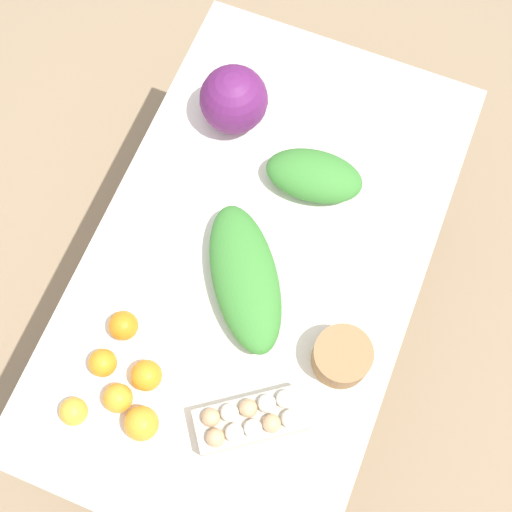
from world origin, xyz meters
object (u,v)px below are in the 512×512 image
Objects in this scene: greens_bunch_scallion at (314,176)px; orange_0 at (118,398)px; egg_carton at (251,420)px; paper_bag at (342,357)px; orange_4 at (103,363)px; orange_1 at (146,375)px; orange_3 at (123,326)px; cabbage_purple at (234,99)px; orange_5 at (142,424)px; orange_2 at (74,412)px; greens_bunch_chard at (244,277)px.

greens_bunch_scallion reaches higher than orange_0.
egg_carton is 0.64m from greens_bunch_scallion.
orange_4 is at bearing -66.84° from paper_bag.
orange_3 is (-0.09, -0.10, -0.00)m from orange_1.
orange_3 reaches higher than orange_4.
cabbage_purple is 0.86m from orange_5.
orange_2 is at bearing -78.06° from orange_5.
cabbage_purple is 0.30m from greens_bunch_scallion.
cabbage_purple reaches higher than greens_bunch_chard.
orange_3 is (-0.09, -0.37, -0.01)m from egg_carton.
orange_4 is (-0.06, -0.07, -0.00)m from orange_0.
paper_bag is (-0.22, 0.15, 0.00)m from egg_carton.
orange_1 is at bearing -160.73° from orange_5.
orange_5 is at bearing 19.27° from orange_1.
greens_bunch_scallion is (0.11, 0.27, -0.04)m from cabbage_purple.
greens_bunch_scallion is (-0.64, -0.08, 0.00)m from egg_carton.
cabbage_purple is 0.83m from egg_carton.
greens_bunch_scallion is 0.65× the size of greens_bunch_chard.
paper_bag is 1.94× the size of orange_3.
cabbage_purple is at bearing -173.66° from orange_1.
greens_bunch_chard is at bearing 143.96° from orange_4.
paper_bag is at bearing 123.30° from orange_2.
greens_bunch_chard is (0.44, 0.21, -0.04)m from cabbage_purple.
greens_bunch_chard is (-0.31, -0.15, 0.01)m from egg_carton.
orange_4 is (0.65, -0.30, -0.01)m from greens_bunch_scallion.
orange_2 is at bearing -51.30° from orange_0.
orange_5 is (0.85, 0.12, -0.05)m from cabbage_purple.
orange_5 is at bearing 168.14° from egg_carton.
orange_1 is at bearing 138.61° from orange_2.
orange_3 is at bearing 176.10° from orange_4.
greens_bunch_scallion is 3.51× the size of orange_3.
orange_4 is at bearing 174.25° from orange_2.
greens_bunch_chard is at bearing -108.21° from paper_bag.
cabbage_purple is 0.76m from orange_4.
orange_5 reaches higher than orange_0.
cabbage_purple is 2.73× the size of orange_2.
orange_4 is (0.22, -0.53, -0.01)m from paper_bag.
orange_0 is 1.02× the size of orange_4.
cabbage_purple is 0.66m from orange_3.
orange_2 is (0.89, -0.04, -0.06)m from cabbage_purple.
cabbage_purple is 2.25× the size of orange_5.
orange_2 is 0.16m from orange_5.
paper_bag reaches higher than orange_2.
orange_5 reaches higher than orange_3.
orange_4 is at bearing 145.41° from egg_carton.
orange_2 is 0.82× the size of orange_5.
cabbage_purple is 2.50× the size of orange_3.
greens_bunch_chard reaches higher than orange_5.
orange_0 is 1.05× the size of orange_2.
orange_3 is 0.10m from orange_4.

